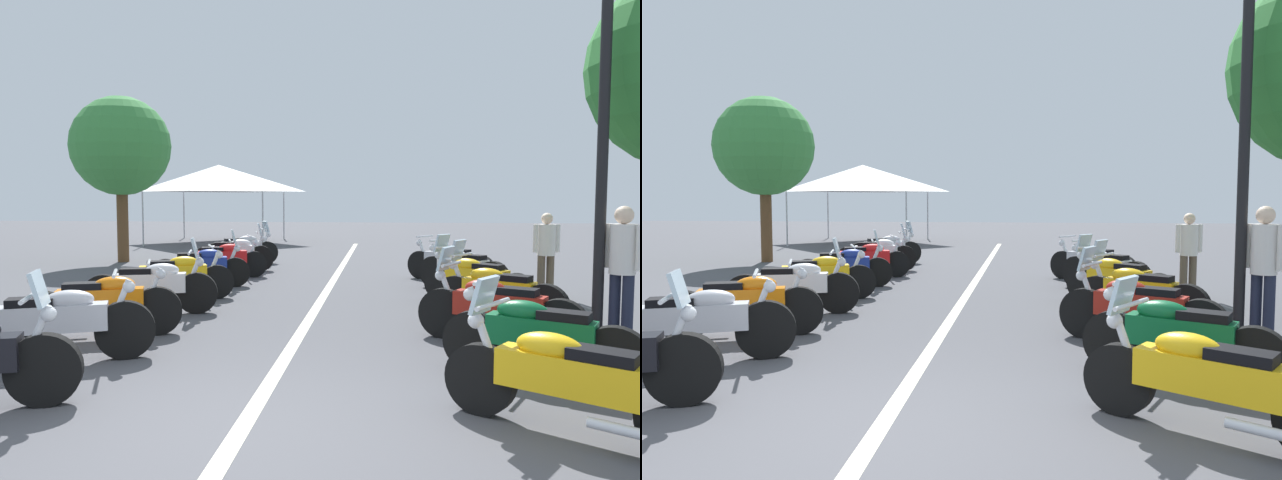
% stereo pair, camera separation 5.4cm
% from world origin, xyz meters
% --- Properties ---
extents(ground_plane, '(80.00, 80.00, 0.00)m').
position_xyz_m(ground_plane, '(0.00, 0.00, 0.00)').
color(ground_plane, '#4C4C51').
extents(lane_centre_stripe, '(25.39, 0.16, 0.01)m').
position_xyz_m(lane_centre_stripe, '(6.68, 0.00, 0.00)').
color(lane_centre_stripe, beige).
rests_on(lane_centre_stripe, ground_plane).
extents(motorcycle_left_row_1, '(1.05, 2.09, 1.02)m').
position_xyz_m(motorcycle_left_row_1, '(1.82, 2.52, 0.47)').
color(motorcycle_left_row_1, black).
rests_on(motorcycle_left_row_1, ground_plane).
extents(motorcycle_left_row_2, '(0.95, 2.01, 1.01)m').
position_xyz_m(motorcycle_left_row_2, '(3.05, 2.57, 0.46)').
color(motorcycle_left_row_2, black).
rests_on(motorcycle_left_row_2, ground_plane).
extents(motorcycle_left_row_3, '(0.81, 2.05, 1.22)m').
position_xyz_m(motorcycle_left_row_3, '(4.62, 2.51, 0.47)').
color(motorcycle_left_row_3, black).
rests_on(motorcycle_left_row_3, ground_plane).
extents(motorcycle_left_row_4, '(1.04, 2.05, 0.99)m').
position_xyz_m(motorcycle_left_row_4, '(5.89, 2.62, 0.45)').
color(motorcycle_left_row_4, black).
rests_on(motorcycle_left_row_4, ground_plane).
extents(motorcycle_left_row_5, '(0.85, 1.97, 1.20)m').
position_xyz_m(motorcycle_left_row_5, '(7.44, 2.60, 0.46)').
color(motorcycle_left_row_5, black).
rests_on(motorcycle_left_row_5, ground_plane).
extents(motorcycle_left_row_6, '(0.97, 1.99, 0.98)m').
position_xyz_m(motorcycle_left_row_6, '(8.88, 2.56, 0.45)').
color(motorcycle_left_row_6, black).
rests_on(motorcycle_left_row_6, ground_plane).
extents(motorcycle_left_row_7, '(0.81, 1.98, 1.21)m').
position_xyz_m(motorcycle_left_row_7, '(10.14, 2.61, 0.47)').
color(motorcycle_left_row_7, black).
rests_on(motorcycle_left_row_7, ground_plane).
extents(motorcycle_left_row_8, '(1.12, 1.91, 1.20)m').
position_xyz_m(motorcycle_left_row_8, '(11.64, 2.77, 0.46)').
color(motorcycle_left_row_8, black).
rests_on(motorcycle_left_row_8, ground_plane).
extents(motorcycle_right_row_0, '(1.31, 1.83, 1.20)m').
position_xyz_m(motorcycle_right_row_0, '(0.35, -2.56, 0.46)').
color(motorcycle_right_row_0, black).
rests_on(motorcycle_right_row_0, ground_plane).
extents(motorcycle_right_row_1, '(1.08, 1.86, 1.01)m').
position_xyz_m(motorcycle_right_row_1, '(1.74, -2.68, 0.46)').
color(motorcycle_right_row_1, black).
rests_on(motorcycle_right_row_1, ground_plane).
extents(motorcycle_right_row_2, '(1.13, 1.96, 1.22)m').
position_xyz_m(motorcycle_right_row_2, '(3.21, -2.54, 0.47)').
color(motorcycle_right_row_2, black).
rests_on(motorcycle_right_row_2, ground_plane).
extents(motorcycle_right_row_3, '(1.22, 1.77, 1.22)m').
position_xyz_m(motorcycle_right_row_3, '(4.47, -2.77, 0.47)').
color(motorcycle_right_row_3, black).
rests_on(motorcycle_right_row_3, ground_plane).
extents(motorcycle_right_row_4, '(1.44, 1.70, 1.20)m').
position_xyz_m(motorcycle_right_row_4, '(6.05, -2.69, 0.46)').
color(motorcycle_right_row_4, black).
rests_on(motorcycle_right_row_4, ground_plane).
extents(motorcycle_right_row_5, '(1.41, 1.62, 1.01)m').
position_xyz_m(motorcycle_right_row_5, '(7.52, -2.66, 0.46)').
color(motorcycle_right_row_5, black).
rests_on(motorcycle_right_row_5, ground_plane).
extents(motorcycle_right_row_6, '(1.46, 1.78, 1.00)m').
position_xyz_m(motorcycle_right_row_6, '(8.84, -2.55, 0.46)').
color(motorcycle_right_row_6, black).
rests_on(motorcycle_right_row_6, ground_plane).
extents(street_lamp_twin_globe, '(0.32, 1.22, 5.47)m').
position_xyz_m(street_lamp_twin_globe, '(3.80, -3.96, 3.68)').
color(street_lamp_twin_globe, black).
rests_on(street_lamp_twin_globe, ground_plane).
extents(bystander_0, '(0.44, 0.36, 1.75)m').
position_xyz_m(bystander_0, '(3.66, -4.21, 1.03)').
color(bystander_0, '#1E2338').
rests_on(bystander_0, ground_plane).
extents(bystander_1, '(0.32, 0.52, 1.57)m').
position_xyz_m(bystander_1, '(7.07, -4.15, 0.92)').
color(bystander_1, brown).
rests_on(bystander_1, ground_plane).
extents(roadside_tree_1, '(2.82, 2.82, 4.74)m').
position_xyz_m(roadside_tree_1, '(11.98, 6.38, 3.31)').
color(roadside_tree_1, brown).
rests_on(roadside_tree_1, ground_plane).
extents(event_tent, '(5.15, 5.15, 3.20)m').
position_xyz_m(event_tent, '(19.57, 5.68, 2.65)').
color(event_tent, white).
rests_on(event_tent, ground_plane).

